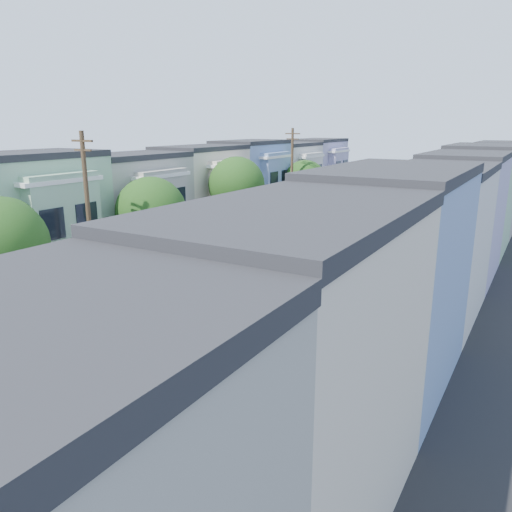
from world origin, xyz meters
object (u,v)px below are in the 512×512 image
(lead_sedan, at_px, (239,305))
(parked_right_a, at_px, (54,473))
(parked_left_d, at_px, (212,259))
(tree_c, at_px, (150,213))
(parked_left_c, at_px, (111,299))
(parked_right_c, at_px, (357,264))
(tree_far_r, at_px, (433,201))
(parked_right_d, at_px, (396,237))
(utility_pole_far, at_px, (292,179))
(parked_right_b, at_px, (214,362))
(tree_e, at_px, (304,182))
(utility_pole_near, at_px, (89,220))
(tree_d, at_px, (236,185))
(fedex_truck, at_px, (161,327))

(lead_sedan, bearing_deg, parked_right_a, -82.40)
(parked_left_d, bearing_deg, tree_c, -104.67)
(parked_left_c, xyz_separation_m, parked_right_c, (9.80, 14.49, -0.02))
(tree_far_r, bearing_deg, parked_right_d, -113.21)
(tree_c, distance_m, utility_pole_far, 20.90)
(tree_far_r, distance_m, parked_right_b, 33.17)
(parked_right_b, relative_size, parked_right_c, 1.10)
(tree_e, height_order, utility_pole_far, utility_pole_far)
(utility_pole_near, bearing_deg, parked_right_c, 52.17)
(parked_right_b, height_order, parked_right_d, parked_right_b)
(tree_e, height_order, parked_right_b, tree_e)
(tree_d, bearing_deg, utility_pole_near, -89.99)
(parked_left_d, bearing_deg, parked_right_d, 57.63)
(parked_right_b, height_order, parked_right_c, parked_right_b)
(parked_right_b, bearing_deg, lead_sedan, 109.08)
(tree_c, relative_size, parked_right_b, 1.75)
(parked_right_a, distance_m, parked_right_c, 26.13)
(tree_d, relative_size, lead_sedan, 2.04)
(tree_d, height_order, tree_far_r, tree_d)
(tree_c, relative_size, tree_e, 1.05)
(parked_right_a, bearing_deg, utility_pole_far, 107.98)
(tree_d, relative_size, parked_right_b, 1.93)
(tree_c, distance_m, parked_left_c, 6.80)
(tree_d, relative_size, tree_far_r, 1.57)
(parked_right_b, distance_m, parked_right_c, 18.04)
(tree_e, bearing_deg, utility_pole_near, -90.00)
(parked_left_d, xyz_separation_m, parked_right_d, (9.80, 14.72, -0.04))
(tree_d, height_order, parked_right_d, tree_d)
(tree_d, height_order, parked_right_b, tree_d)
(utility_pole_near, relative_size, parked_left_c, 2.32)
(tree_c, bearing_deg, utility_pole_far, 90.00)
(fedex_truck, xyz_separation_m, parked_right_c, (2.77, 18.15, -1.13))
(parked_left_c, bearing_deg, tree_far_r, 72.30)
(tree_e, height_order, parked_right_c, tree_e)
(tree_e, relative_size, parked_left_d, 1.65)
(parked_left_d, distance_m, parked_right_d, 17.68)
(parked_right_d, bearing_deg, utility_pole_far, 173.44)
(tree_c, distance_m, lead_sedan, 9.62)
(parked_right_b, bearing_deg, tree_c, 137.27)
(tree_far_r, bearing_deg, fedex_truck, -98.20)
(tree_e, distance_m, lead_sedan, 27.69)
(utility_pole_far, bearing_deg, tree_e, 90.03)
(parked_right_a, bearing_deg, parked_left_d, 115.74)
(tree_d, relative_size, utility_pole_far, 0.80)
(tree_d, bearing_deg, utility_pole_far, 89.99)
(tree_d, relative_size, parked_right_d, 1.69)
(tree_far_r, height_order, fedex_truck, tree_far_r)
(tree_far_r, xyz_separation_m, parked_left_d, (-11.79, -19.37, -2.82))
(utility_pole_far, bearing_deg, tree_d, -90.01)
(tree_e, xyz_separation_m, utility_pole_near, (0.00, -28.94, 0.63))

